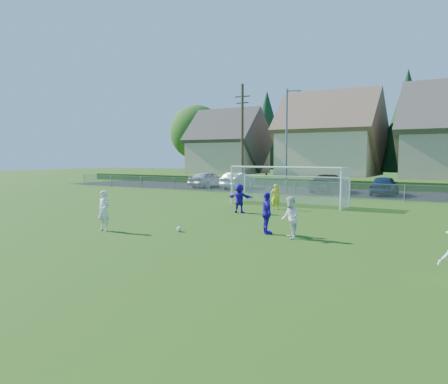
{
  "coord_description": "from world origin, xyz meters",
  "views": [
    {
      "loc": [
        10.89,
        -9.92,
        3.12
      ],
      "look_at": [
        0.0,
        8.0,
        1.4
      ],
      "focal_mm": 35.0,
      "sensor_mm": 36.0,
      "label": 1
    }
  ],
  "objects": [
    {
      "name": "car_b",
      "position": [
        -9.96,
        27.02,
        0.76
      ],
      "size": [
        1.76,
        4.68,
        1.53
      ],
      "primitive_type": "imported",
      "rotation": [
        0.0,
        0.0,
        3.17
      ],
      "color": "silver",
      "rests_on": "ground"
    },
    {
      "name": "goalkeeper",
      "position": [
        0.21,
        13.5,
        0.75
      ],
      "size": [
        0.64,
        0.55,
        1.49
      ],
      "primitive_type": "imported",
      "rotation": [
        0.0,
        0.0,
        3.57
      ],
      "color": "yellow",
      "rests_on": "ground"
    },
    {
      "name": "chainlink_fence",
      "position": [
        0.0,
        22.0,
        0.63
      ],
      "size": [
        52.06,
        0.06,
        1.2
      ],
      "color": "gray",
      "rests_on": "ground"
    },
    {
      "name": "car_e",
      "position": [
        3.76,
        26.62,
        0.78
      ],
      "size": [
        2.06,
        4.65,
        1.55
      ],
      "primitive_type": "imported",
      "rotation": [
        0.0,
        0.0,
        3.19
      ],
      "color": "#15264A",
      "rests_on": "ground"
    },
    {
      "name": "car_d",
      "position": [
        -0.87,
        26.96,
        0.78
      ],
      "size": [
        2.43,
        5.5,
        1.57
      ],
      "primitive_type": "imported",
      "rotation": [
        0.0,
        0.0,
        3.1
      ],
      "color": "black",
      "rests_on": "ground"
    },
    {
      "name": "player_blue_a",
      "position": [
        3.35,
        5.81,
        0.84
      ],
      "size": [
        0.95,
        1.02,
        1.68
      ],
      "primitive_type": "imported",
      "rotation": [
        0.0,
        0.0,
        2.27
      ],
      "color": "#2912AF",
      "rests_on": "ground"
    },
    {
      "name": "car_a",
      "position": [
        -13.43,
        26.95,
        0.81
      ],
      "size": [
        2.26,
        4.86,
        1.61
      ],
      "primitive_type": "imported",
      "rotation": [
        0.0,
        0.0,
        3.06
      ],
      "color": "#B7BBC0",
      "rests_on": "ground"
    },
    {
      "name": "asphalt_lot",
      "position": [
        0.0,
        27.5,
        0.01
      ],
      "size": [
        60.0,
        60.0,
        0.0
      ],
      "primitive_type": "plane",
      "color": "black",
      "rests_on": "ground"
    },
    {
      "name": "player_white_b",
      "position": [
        4.53,
        5.37,
        0.81
      ],
      "size": [
        0.94,
        0.99,
        1.61
      ],
      "primitive_type": "imported",
      "rotation": [
        0.0,
        0.0,
        -1.0
      ],
      "color": "white",
      "rests_on": "ground"
    },
    {
      "name": "utility_pole",
      "position": [
        -9.5,
        27.0,
        5.15
      ],
      "size": [
        1.6,
        0.26,
        10.0
      ],
      "color": "#473321",
      "rests_on": "ground"
    },
    {
      "name": "tree_row",
      "position": [
        1.04,
        48.74,
        6.91
      ],
      "size": [
        65.98,
        12.36,
        13.8
      ],
      "color": "#382616",
      "rests_on": "ground"
    },
    {
      "name": "soccer_goal",
      "position": [
        0.0,
        16.05,
        1.63
      ],
      "size": [
        7.42,
        1.9,
        2.5
      ],
      "color": "white",
      "rests_on": "ground"
    },
    {
      "name": "player_blue_b",
      "position": [
        -0.83,
        11.01,
        0.81
      ],
      "size": [
        1.5,
        0.48,
        1.61
      ],
      "primitive_type": "imported",
      "rotation": [
        0.0,
        0.0,
        3.14
      ],
      "color": "#2912AF",
      "rests_on": "ground"
    },
    {
      "name": "grass_embankment",
      "position": [
        0.0,
        35.0,
        0.4
      ],
      "size": [
        70.0,
        6.0,
        0.8
      ],
      "primitive_type": "cube",
      "color": "#1E420F",
      "rests_on": "ground"
    },
    {
      "name": "ground",
      "position": [
        0.0,
        0.0,
        0.0
      ],
      "size": [
        160.0,
        160.0,
        0.0
      ],
      "primitive_type": "plane",
      "color": "#193D0C",
      "rests_on": "ground"
    },
    {
      "name": "streetlight",
      "position": [
        -4.45,
        26.0,
        4.84
      ],
      "size": [
        1.38,
        0.18,
        9.0
      ],
      "color": "slate",
      "rests_on": "ground"
    },
    {
      "name": "houses_row",
      "position": [
        1.97,
        42.46,
        7.33
      ],
      "size": [
        53.9,
        11.45,
        13.27
      ],
      "color": "tan",
      "rests_on": "ground"
    },
    {
      "name": "player_white_a",
      "position": [
        -2.78,
        2.9,
        0.85
      ],
      "size": [
        0.64,
        0.44,
        1.7
      ],
      "primitive_type": "imported",
      "rotation": [
        0.0,
        0.0,
        0.05
      ],
      "color": "white",
      "rests_on": "ground"
    },
    {
      "name": "soccer_ball",
      "position": [
        0.02,
        4.4,
        0.11
      ],
      "size": [
        0.22,
        0.22,
        0.22
      ],
      "primitive_type": "sphere",
      "color": "white",
      "rests_on": "ground"
    }
  ]
}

